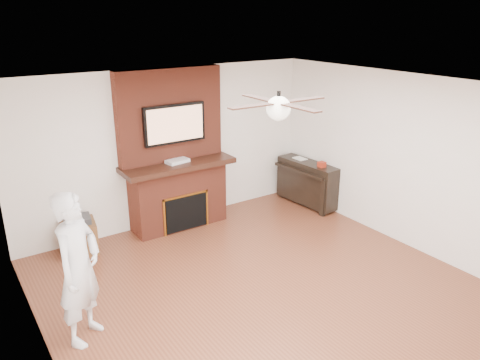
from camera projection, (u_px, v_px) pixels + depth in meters
room_shell at (276, 202)px, 5.28m from camera, size 5.36×5.86×2.86m
fireplace at (175, 166)px, 7.35m from camera, size 1.78×0.64×2.50m
tv at (175, 124)px, 7.08m from camera, size 1.00×0.08×0.60m
ceiling_fan at (278, 107)px, 4.91m from camera, size 1.21×1.21×0.31m
person at (79, 268)px, 4.73m from camera, size 0.72×0.71×1.66m
side_table at (79, 236)px, 6.70m from camera, size 0.55×0.55×0.55m
piano at (307, 182)px, 8.33m from camera, size 0.54×1.24×0.88m
cable_box at (177, 161)px, 7.23m from camera, size 0.38×0.25×0.05m
candle_orange at (172, 229)px, 7.39m from camera, size 0.08×0.08×0.10m
candle_green at (188, 224)px, 7.54m from camera, size 0.07×0.07×0.10m
candle_cream at (187, 225)px, 7.51m from camera, size 0.08×0.08×0.11m
candle_blue at (191, 223)px, 7.62m from camera, size 0.06×0.06×0.08m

